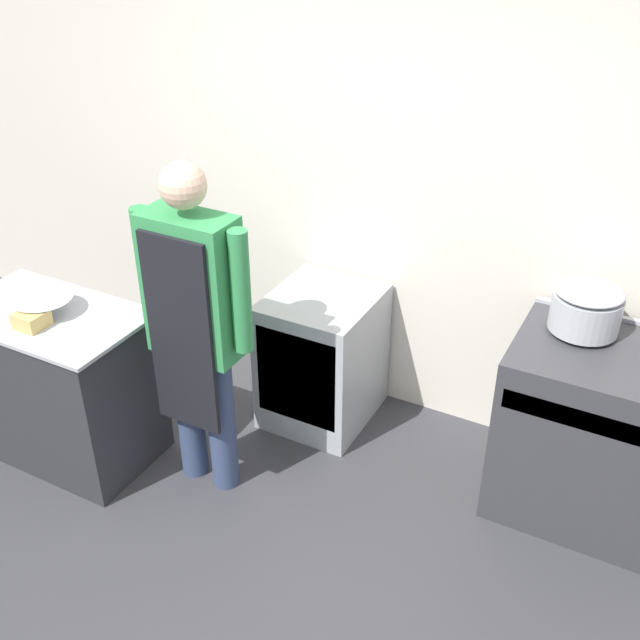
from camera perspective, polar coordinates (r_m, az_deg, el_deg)
ground_plane at (r=3.55m, az=-8.21°, el=-20.90°), size 14.00×14.00×0.00m
wall_back at (r=4.06m, az=5.53°, el=10.17°), size 8.00×0.05×2.70m
prep_counter at (r=4.24m, az=-19.13°, el=-4.56°), size 1.00×0.60×0.87m
stove at (r=3.87m, az=20.93°, el=-8.24°), size 0.97×0.67×0.94m
fridge_unit at (r=4.28m, az=0.17°, el=-2.85°), size 0.57×0.63×0.79m
person_cook at (r=3.55m, az=-9.53°, el=0.21°), size 0.62×0.24×1.74m
mixing_bowl at (r=4.00m, az=-20.33°, el=1.05°), size 0.31×0.31×0.09m
plastic_tub at (r=3.91m, az=-21.11°, el=0.04°), size 0.14×0.14×0.08m
stock_pot at (r=3.67m, az=19.64°, el=0.91°), size 0.32×0.32×0.23m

